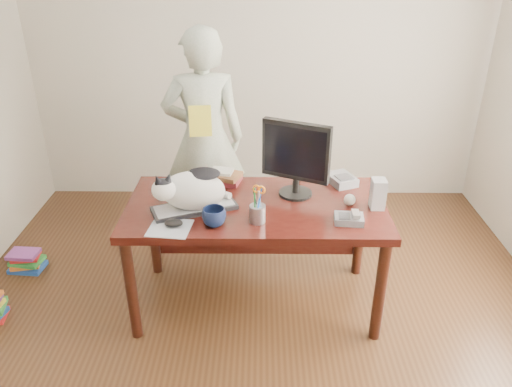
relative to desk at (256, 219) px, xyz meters
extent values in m
plane|color=black|center=(0.00, -0.68, -0.60)|extent=(4.50, 4.50, 0.00)
plane|color=beige|center=(0.00, 1.57, 0.75)|extent=(4.00, 0.00, 4.00)
cube|color=black|center=(0.00, -0.08, 0.12)|extent=(1.60, 0.80, 0.05)
cylinder|color=black|center=(-0.74, -0.42, -0.25)|extent=(0.07, 0.07, 0.70)
cylinder|color=black|center=(0.74, -0.42, -0.25)|extent=(0.07, 0.07, 0.70)
cylinder|color=black|center=(-0.74, 0.26, -0.25)|extent=(0.07, 0.07, 0.70)
cylinder|color=black|center=(0.74, 0.26, -0.25)|extent=(0.07, 0.07, 0.70)
cube|color=black|center=(0.00, 0.28, -0.20)|extent=(1.45, 0.03, 0.50)
cube|color=black|center=(-0.37, -0.15, 0.16)|extent=(0.54, 0.37, 0.02)
cube|color=#B3B3B8|center=(-0.37, -0.15, 0.18)|extent=(0.49, 0.32, 0.01)
ellipsoid|color=white|center=(-0.37, -0.15, 0.28)|extent=(0.44, 0.36, 0.24)
ellipsoid|color=white|center=(-0.53, -0.24, 0.33)|extent=(0.18, 0.17, 0.13)
ellipsoid|color=black|center=(-0.53, -0.24, 0.37)|extent=(0.12, 0.12, 0.05)
cone|color=black|center=(-0.55, -0.26, 0.40)|extent=(0.08, 0.08, 0.08)
cone|color=black|center=(-0.50, -0.24, 0.40)|extent=(0.08, 0.07, 0.08)
ellipsoid|color=black|center=(-0.31, -0.13, 0.38)|extent=(0.25, 0.23, 0.05)
cylinder|color=white|center=(-0.22, -0.03, 0.20)|extent=(0.15, 0.13, 0.05)
cylinder|color=black|center=(0.25, 0.06, 0.16)|extent=(0.28, 0.28, 0.02)
cylinder|color=black|center=(0.25, 0.06, 0.21)|extent=(0.06, 0.06, 0.10)
cube|color=black|center=(0.24, 0.04, 0.46)|extent=(0.42, 0.23, 0.37)
cube|color=black|center=(0.23, 0.02, 0.46)|extent=(0.36, 0.17, 0.31)
cylinder|color=#99999E|center=(0.01, -0.29, 0.20)|extent=(0.12, 0.12, 0.10)
cylinder|color=black|center=(0.00, -0.27, 0.29)|extent=(0.04, 0.03, 0.15)
cylinder|color=blue|center=(0.02, -0.31, 0.29)|extent=(0.04, 0.03, 0.16)
cylinder|color=red|center=(0.02, -0.27, 0.29)|extent=(0.02, 0.04, 0.15)
cylinder|color=#167229|center=(-0.01, -0.30, 0.29)|extent=(0.01, 0.04, 0.16)
cylinder|color=silver|center=(0.02, -0.30, 0.30)|extent=(0.01, 0.03, 0.12)
cylinder|color=silver|center=(0.02, -0.30, 0.30)|extent=(0.02, 0.02, 0.12)
torus|color=orange|center=(0.00, -0.29, 0.36)|extent=(0.05, 0.04, 0.05)
torus|color=orange|center=(0.03, -0.31, 0.36)|extent=(0.05, 0.04, 0.05)
cube|color=#ABB0B7|center=(-0.49, -0.37, 0.15)|extent=(0.26, 0.24, 0.01)
ellipsoid|color=black|center=(-0.47, -0.35, 0.17)|extent=(0.11, 0.08, 0.04)
imported|color=black|center=(-0.24, -0.33, 0.20)|extent=(0.19, 0.19, 0.11)
cube|color=slate|center=(0.54, -0.29, 0.17)|extent=(0.18, 0.14, 0.04)
cube|color=#444447|center=(0.51, -0.30, 0.19)|extent=(0.07, 0.09, 0.01)
cube|color=silver|center=(0.58, -0.29, 0.20)|extent=(0.05, 0.14, 0.05)
cube|color=gray|center=(0.74, -0.11, 0.24)|extent=(0.08, 0.09, 0.19)
sphere|color=beige|center=(0.57, -0.08, 0.18)|extent=(0.07, 0.07, 0.07)
cube|color=#55161B|center=(-0.22, 0.24, 0.17)|extent=(0.26, 0.22, 0.04)
cube|color=#55351D|center=(-0.21, 0.23, 0.20)|extent=(0.25, 0.22, 0.03)
cube|color=silver|center=(-0.23, 0.24, 0.22)|extent=(0.16, 0.14, 0.02)
cube|color=slate|center=(0.57, 0.23, 0.18)|extent=(0.22, 0.24, 0.06)
cube|color=#444447|center=(0.58, 0.20, 0.21)|extent=(0.13, 0.13, 0.01)
imported|color=silver|center=(-0.41, 0.79, 0.25)|extent=(0.66, 0.47, 1.70)
cube|color=gold|center=(-0.41, 0.62, 0.45)|extent=(0.17, 0.11, 0.22)
cube|color=#1A459E|center=(-1.72, 0.27, -0.59)|extent=(0.25, 0.19, 0.03)
cube|color=orange|center=(-1.73, 0.28, -0.55)|extent=(0.22, 0.19, 0.03)
cube|color=#288830|center=(-1.71, 0.27, -0.52)|extent=(0.24, 0.19, 0.03)
cube|color=red|center=(-1.72, 0.28, -0.49)|extent=(0.21, 0.16, 0.03)
cube|color=#763688|center=(-1.73, 0.27, -0.46)|extent=(0.22, 0.17, 0.03)
camera|label=1|loc=(0.03, -2.80, 1.61)|focal=35.00mm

